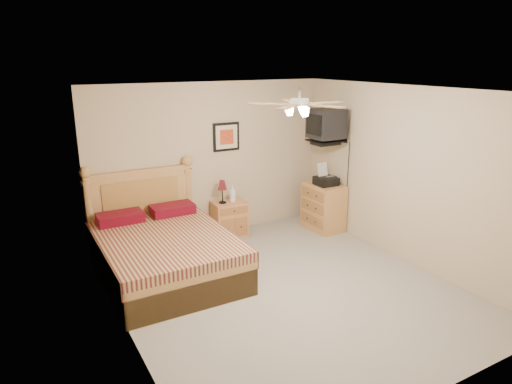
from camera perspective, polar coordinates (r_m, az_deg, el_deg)
floor at (r=5.99m, az=3.71°, el=-12.00°), size 4.50×4.50×0.00m
ceiling at (r=5.28m, az=4.22°, el=12.59°), size 4.00×4.50×0.04m
wall_back at (r=7.43m, az=-5.64°, el=3.92°), size 4.00×0.04×2.50m
wall_front at (r=3.96m, az=22.34°, el=-8.75°), size 4.00×0.04×2.50m
wall_left at (r=4.76m, az=-16.64°, el=-3.93°), size 0.04×4.50×2.50m
wall_right at (r=6.79m, az=18.22°, el=1.96°), size 0.04×4.50×2.50m
bed at (r=6.16m, az=-11.43°, el=-4.37°), size 1.65×2.16×1.39m
nightstand at (r=7.56m, az=-3.33°, el=-3.37°), size 0.57×0.44×0.58m
table_lamp at (r=7.38m, az=-4.23°, el=0.02°), size 0.25×0.25×0.37m
lotion_bottle at (r=7.45m, az=-2.95°, el=-0.21°), size 0.13×0.13×0.27m
framed_picture at (r=7.45m, az=-3.74°, el=6.90°), size 0.46×0.04×0.46m
dresser at (r=7.88m, az=8.43°, el=-1.85°), size 0.49×0.69×0.80m
fax_machine at (r=7.68m, az=8.77°, el=2.16°), size 0.35×0.37×0.36m
magazine_lower at (r=7.97m, az=7.48°, el=1.50°), size 0.23×0.30×0.03m
magazine_upper at (r=7.98m, az=7.59°, el=1.72°), size 0.27×0.33×0.02m
wall_tv at (r=7.46m, az=9.69°, el=8.20°), size 0.56×0.46×0.58m
ceiling_fan at (r=5.13m, az=5.45°, el=10.87°), size 1.14×1.14×0.28m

